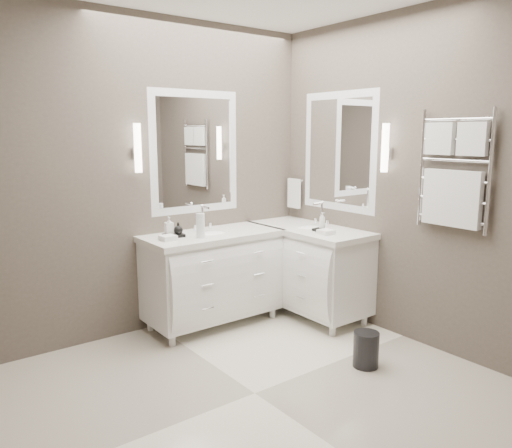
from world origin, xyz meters
TOP-DOWN VIEW (x-y plane):
  - floor at (0.00, 0.00)m, footprint 3.20×3.00m
  - wall_back at (0.00, 1.50)m, footprint 3.20×0.01m
  - wall_front at (0.00, -1.50)m, footprint 3.20×0.01m
  - wall_right at (1.60, 0.00)m, footprint 0.01×3.00m
  - vanity_back at (0.45, 1.23)m, footprint 1.24×0.59m
  - vanity_right at (1.33, 0.90)m, footprint 0.59×1.24m
  - mirror_back at (0.45, 1.49)m, footprint 0.90×0.02m
  - mirror_right at (1.59, 0.80)m, footprint 0.02×0.90m
  - sconce_back at (-0.13, 1.43)m, footprint 0.06×0.06m
  - sconce_right at (1.53, 0.22)m, footprint 0.06×0.06m
  - towel_bar_corner at (1.54, 1.36)m, footprint 0.03×0.22m
  - towel_ladder at (1.55, -0.40)m, footprint 0.06×0.58m
  - waste_bin at (0.90, -0.19)m, footprint 0.22×0.22m
  - amenity_tray_back at (0.09, 1.27)m, footprint 0.19×0.15m
  - amenity_tray_right at (1.28, 0.69)m, footprint 0.13×0.16m
  - water_bottle at (0.26, 1.10)m, footprint 0.09×0.09m
  - soap_bottle_a at (0.06, 1.29)m, footprint 0.08×0.08m
  - soap_bottle_b at (0.12, 1.24)m, footprint 0.08×0.08m
  - soap_bottle_c at (1.28, 0.69)m, footprint 0.06×0.06m

SIDE VIEW (x-z plane):
  - floor at x=0.00m, z-range -0.01..0.00m
  - waste_bin at x=0.90m, z-range 0.00..0.27m
  - vanity_back at x=0.45m, z-range 0.00..0.97m
  - vanity_right at x=1.33m, z-range 0.00..0.97m
  - amenity_tray_right at x=1.28m, z-range 0.85..0.87m
  - amenity_tray_back at x=0.09m, z-range 0.85..0.88m
  - soap_bottle_b at x=0.12m, z-range 0.88..0.98m
  - soap_bottle_c at x=1.28m, z-range 0.87..1.02m
  - soap_bottle_a at x=0.06m, z-range 0.88..1.02m
  - water_bottle at x=0.26m, z-range 0.85..1.06m
  - towel_bar_corner at x=1.54m, z-range 0.97..1.27m
  - wall_back at x=0.00m, z-range 0.00..2.70m
  - wall_front at x=0.00m, z-range 0.00..2.70m
  - wall_right at x=1.60m, z-range 0.00..2.70m
  - towel_ladder at x=1.55m, z-range 0.94..1.84m
  - mirror_back at x=0.45m, z-range 1.00..2.10m
  - mirror_right at x=1.59m, z-range 1.00..2.10m
  - sconce_back at x=-0.13m, z-range 1.39..1.79m
  - sconce_right at x=1.53m, z-range 1.39..1.79m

